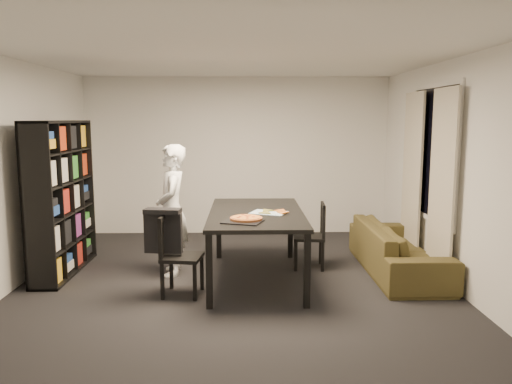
{
  "coord_description": "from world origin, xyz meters",
  "views": [
    {
      "loc": [
        0.13,
        -5.57,
        1.93
      ],
      "look_at": [
        0.26,
        0.36,
        1.05
      ],
      "focal_mm": 35.0,
      "sensor_mm": 36.0,
      "label": 1
    }
  ],
  "objects_px": {
    "bookshelf": "(61,198)",
    "sofa": "(398,249)",
    "chair_left": "(174,250)",
    "pepperoni_pizza": "(246,218)",
    "person": "(172,210)",
    "chair_right": "(315,231)",
    "dining_table": "(256,218)",
    "baking_tray": "(243,222)"
  },
  "relations": [
    {
      "from": "bookshelf",
      "to": "sofa",
      "type": "distance_m",
      "value": 4.26
    },
    {
      "from": "chair_left",
      "to": "pepperoni_pizza",
      "type": "relative_size",
      "value": 2.54
    },
    {
      "from": "person",
      "to": "pepperoni_pizza",
      "type": "relative_size",
      "value": 4.62
    },
    {
      "from": "chair_right",
      "to": "pepperoni_pizza",
      "type": "bearing_deg",
      "value": -38.09
    },
    {
      "from": "dining_table",
      "to": "bookshelf",
      "type": "bearing_deg",
      "value": 171.95
    },
    {
      "from": "dining_table",
      "to": "person",
      "type": "distance_m",
      "value": 1.06
    },
    {
      "from": "chair_left",
      "to": "baking_tray",
      "type": "distance_m",
      "value": 0.82
    },
    {
      "from": "dining_table",
      "to": "baking_tray",
      "type": "xyz_separation_m",
      "value": [
        -0.16,
        -0.6,
        0.08
      ]
    },
    {
      "from": "bookshelf",
      "to": "chair_right",
      "type": "relative_size",
      "value": 2.24
    },
    {
      "from": "chair_right",
      "to": "pepperoni_pizza",
      "type": "distance_m",
      "value": 1.37
    },
    {
      "from": "bookshelf",
      "to": "pepperoni_pizza",
      "type": "xyz_separation_m",
      "value": [
        2.3,
        -0.87,
        -0.1
      ]
    },
    {
      "from": "pepperoni_pizza",
      "to": "sofa",
      "type": "xyz_separation_m",
      "value": [
        1.92,
        0.77,
        -0.55
      ]
    },
    {
      "from": "bookshelf",
      "to": "dining_table",
      "type": "distance_m",
      "value": 2.45
    },
    {
      "from": "chair_left",
      "to": "pepperoni_pizza",
      "type": "distance_m",
      "value": 0.86
    },
    {
      "from": "chair_left",
      "to": "pepperoni_pizza",
      "type": "xyz_separation_m",
      "value": [
        0.79,
        -0.01,
        0.35
      ]
    },
    {
      "from": "bookshelf",
      "to": "chair_right",
      "type": "height_order",
      "value": "bookshelf"
    },
    {
      "from": "sofa",
      "to": "dining_table",
      "type": "bearing_deg",
      "value": 97.81
    },
    {
      "from": "baking_tray",
      "to": "chair_right",
      "type": "bearing_deg",
      "value": 48.47
    },
    {
      "from": "pepperoni_pizza",
      "to": "person",
      "type": "bearing_deg",
      "value": 140.31
    },
    {
      "from": "dining_table",
      "to": "baking_tray",
      "type": "distance_m",
      "value": 0.62
    },
    {
      "from": "chair_right",
      "to": "baking_tray",
      "type": "bearing_deg",
      "value": -37.2
    },
    {
      "from": "bookshelf",
      "to": "sofa",
      "type": "bearing_deg",
      "value": -1.3
    },
    {
      "from": "bookshelf",
      "to": "pepperoni_pizza",
      "type": "relative_size",
      "value": 5.43
    },
    {
      "from": "bookshelf",
      "to": "chair_left",
      "type": "relative_size",
      "value": 2.14
    },
    {
      "from": "chair_right",
      "to": "sofa",
      "type": "height_order",
      "value": "chair_right"
    },
    {
      "from": "sofa",
      "to": "baking_tray",
      "type": "bearing_deg",
      "value": 113.35
    },
    {
      "from": "bookshelf",
      "to": "chair_right",
      "type": "bearing_deg",
      "value": 2.01
    },
    {
      "from": "person",
      "to": "pepperoni_pizza",
      "type": "xyz_separation_m",
      "value": [
        0.91,
        -0.76,
        0.05
      ]
    },
    {
      "from": "baking_tray",
      "to": "dining_table",
      "type": "bearing_deg",
      "value": 75.24
    },
    {
      "from": "person",
      "to": "sofa",
      "type": "height_order",
      "value": "person"
    },
    {
      "from": "bookshelf",
      "to": "person",
      "type": "relative_size",
      "value": 1.18
    },
    {
      "from": "dining_table",
      "to": "person",
      "type": "height_order",
      "value": "person"
    },
    {
      "from": "chair_left",
      "to": "baking_tray",
      "type": "bearing_deg",
      "value": -89.28
    },
    {
      "from": "person",
      "to": "sofa",
      "type": "distance_m",
      "value": 2.87
    },
    {
      "from": "chair_left",
      "to": "chair_right",
      "type": "relative_size",
      "value": 1.05
    },
    {
      "from": "chair_left",
      "to": "person",
      "type": "xyz_separation_m",
      "value": [
        -0.13,
        0.75,
        0.3
      ]
    },
    {
      "from": "bookshelf",
      "to": "dining_table",
      "type": "xyz_separation_m",
      "value": [
        2.42,
        -0.34,
        -0.2
      ]
    },
    {
      "from": "sofa",
      "to": "pepperoni_pizza",
      "type": "bearing_deg",
      "value": 111.9
    },
    {
      "from": "dining_table",
      "to": "chair_right",
      "type": "relative_size",
      "value": 2.34
    },
    {
      "from": "person",
      "to": "pepperoni_pizza",
      "type": "height_order",
      "value": "person"
    },
    {
      "from": "baking_tray",
      "to": "chair_left",
      "type": "bearing_deg",
      "value": 173.43
    },
    {
      "from": "pepperoni_pizza",
      "to": "chair_left",
      "type": "bearing_deg",
      "value": 179.02
    }
  ]
}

